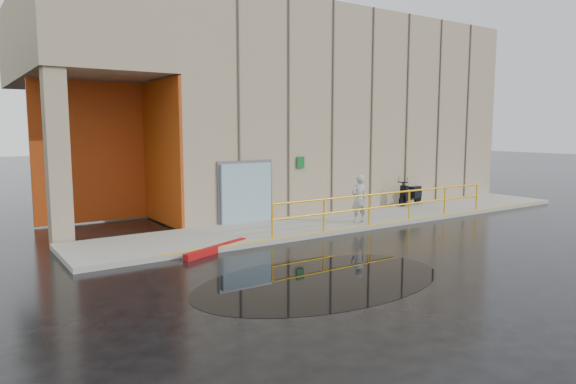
{
  "coord_description": "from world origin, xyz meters",
  "views": [
    {
      "loc": [
        -8.32,
        -9.22,
        3.33
      ],
      "look_at": [
        -0.04,
        3.0,
        1.49
      ],
      "focal_mm": 32.0,
      "sensor_mm": 36.0,
      "label": 1
    }
  ],
  "objects": [
    {
      "name": "guardrail",
      "position": [
        4.25,
        3.15,
        0.68
      ],
      "size": [
        9.56,
        0.06,
        1.03
      ],
      "color": "#ECA90C",
      "rests_on": "sidewalk"
    },
    {
      "name": "ground",
      "position": [
        0.0,
        0.0,
        0.0
      ],
      "size": [
        120.0,
        120.0,
        0.0
      ],
      "primitive_type": "plane",
      "color": "black",
      "rests_on": "ground"
    },
    {
      "name": "person",
      "position": [
        3.3,
        3.66,
        0.96
      ],
      "size": [
        0.63,
        0.46,
        1.62
      ],
      "primitive_type": "imported",
      "rotation": [
        0.0,
        0.0,
        3.02
      ],
      "color": "#AAABB0",
      "rests_on": "sidewalk"
    },
    {
      "name": "scooter",
      "position": [
        7.82,
        5.48,
        0.85
      ],
      "size": [
        1.6,
        0.77,
        1.22
      ],
      "rotation": [
        0.0,
        0.0,
        0.18
      ],
      "color": "black",
      "rests_on": "sidewalk"
    },
    {
      "name": "building",
      "position": [
        5.1,
        10.98,
        4.21
      ],
      "size": [
        20.0,
        10.17,
        8.0
      ],
      "color": "gray",
      "rests_on": "ground"
    },
    {
      "name": "sidewalk",
      "position": [
        4.0,
        4.5,
        0.07
      ],
      "size": [
        20.0,
        3.0,
        0.15
      ],
      "primitive_type": "cube",
      "color": "gray",
      "rests_on": "ground"
    },
    {
      "name": "puddle",
      "position": [
        -1.57,
        -0.57,
        0.0
      ],
      "size": [
        6.08,
        3.78,
        0.01
      ],
      "primitive_type": "cube",
      "rotation": [
        0.0,
        0.0,
        -0.01
      ],
      "color": "black",
      "rests_on": "ground"
    },
    {
      "name": "red_curb",
      "position": [
        -2.31,
        3.1,
        0.09
      ],
      "size": [
        2.28,
        1.11,
        0.18
      ],
      "primitive_type": "cube",
      "rotation": [
        0.0,
        0.0,
        0.4
      ],
      "color": "#9E0D0D",
      "rests_on": "ground"
    }
  ]
}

